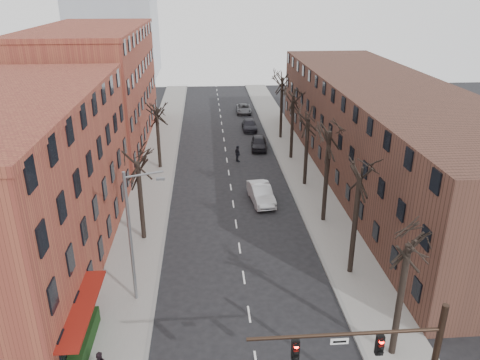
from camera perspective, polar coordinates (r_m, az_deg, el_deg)
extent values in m
cube|color=gray|center=(54.32, -10.02, 1.89)|extent=(4.00, 90.00, 0.15)
cube|color=gray|center=(55.01, 6.80, 2.35)|extent=(4.00, 90.00, 0.15)
cube|color=brown|center=(35.94, -26.28, -1.01)|extent=(12.00, 26.00, 12.00)
cube|color=brown|center=(62.32, -17.18, 10.55)|extent=(12.00, 28.00, 14.00)
cube|color=#4A2C22|center=(51.12, 16.99, 5.75)|extent=(12.00, 50.00, 10.00)
cube|color=maroon|center=(29.61, -17.96, -18.57)|extent=(1.20, 7.00, 0.15)
cube|color=#173412|center=(28.49, -18.78, -18.88)|extent=(0.80, 6.00, 1.00)
cylinder|color=black|center=(20.27, 12.69, -17.87)|extent=(8.00, 0.16, 0.16)
cube|color=black|center=(21.13, 16.65, -18.71)|extent=(0.32, 0.22, 0.95)
cube|color=black|center=(20.26, 6.76, -19.84)|extent=(0.32, 0.22, 0.95)
cube|color=silver|center=(20.44, 12.04, -18.68)|extent=(0.75, 0.04, 0.28)
cylinder|color=slate|center=(29.82, -13.21, -7.09)|extent=(0.20, 0.20, 9.00)
cylinder|color=slate|center=(27.82, -11.75, 0.66)|extent=(2.39, 0.12, 0.46)
cube|color=slate|center=(27.81, -9.66, 0.15)|extent=(0.50, 0.22, 0.14)
imported|color=silver|center=(44.13, 2.57, -1.65)|extent=(2.38, 5.38, 1.72)
imported|color=black|center=(58.68, 2.33, 4.55)|extent=(2.31, 4.84, 1.60)
imported|color=black|center=(66.71, 1.14, 6.71)|extent=(2.01, 4.86, 1.41)
imported|color=#55575C|center=(75.94, 0.46, 8.67)|extent=(2.38, 4.96, 1.37)
imported|color=black|center=(54.20, -0.30, 3.22)|extent=(0.89, 1.24, 1.96)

